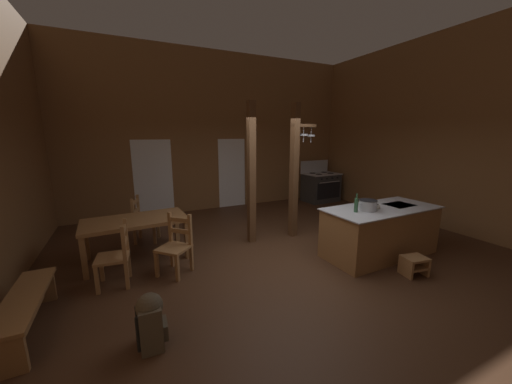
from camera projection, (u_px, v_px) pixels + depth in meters
The scene contains 19 objects.
ground_plane at pixel (292, 263), 4.91m from camera, with size 9.01×8.84×0.10m, color #422819.
wall_back at pixel (217, 133), 8.05m from camera, with size 9.01×0.14×4.46m, color brown.
wall_right at pixel (452, 132), 6.21m from camera, with size 0.14×8.84×4.46m, color brown.
glazed_door_back_left at pixel (153, 178), 7.45m from camera, with size 1.00×0.01×2.05m, color white.
glazed_panel_back_right at pixel (232, 173), 8.41m from camera, with size 0.84×0.01×2.05m, color white.
kitchen_island at pixel (380, 231), 5.07m from camera, with size 2.18×1.01×0.90m.
stove_range at pixel (321, 187), 9.17m from camera, with size 1.18×0.87×1.32m.
support_post_with_pot_rack at pixel (295, 168), 5.83m from camera, with size 0.64×0.23×2.81m.
support_post_center at pixel (251, 174), 5.49m from camera, with size 0.14×0.14×2.81m.
step_stool at pixel (414, 264), 4.36m from camera, with size 0.40×0.34×0.30m.
dining_table at pixel (136, 224), 4.84m from camera, with size 1.75×1.00×0.74m.
ladderback_chair_near_window at pixel (116, 256), 4.03m from camera, with size 0.48×0.48×0.95m.
ladderback_chair_by_post at pixel (143, 220), 5.70m from camera, with size 0.56×0.56×0.95m.
ladderback_chair_at_table_end at pixel (176, 246), 4.40m from camera, with size 0.62×0.62×0.95m.
bench_along_left_wall at pixel (25, 308), 3.06m from camera, with size 0.36×1.41×0.44m.
backpack at pixel (151, 319), 2.86m from camera, with size 0.32×0.33×0.60m.
stockpot_on_counter at pixel (368, 205), 4.77m from camera, with size 0.37×0.30×0.19m.
mixing_bowl_on_counter at pixel (374, 206), 4.94m from camera, with size 0.20×0.20×0.07m.
bottle_tall_on_counter at pixel (356, 205), 4.66m from camera, with size 0.06×0.06×0.32m.
Camera 1 is at (-2.55, -3.82, 2.19)m, focal length 19.42 mm.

